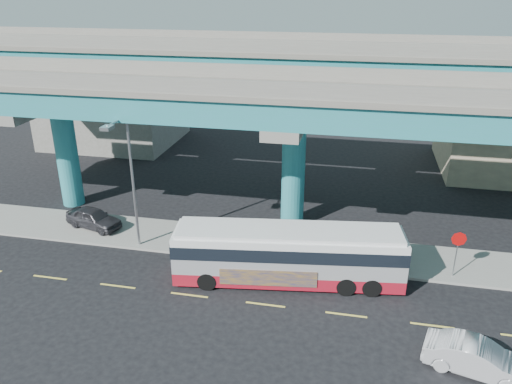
% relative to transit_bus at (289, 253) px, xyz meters
% --- Properties ---
extents(ground, '(120.00, 120.00, 0.00)m').
position_rel_transit_bus_xyz_m(ground, '(-0.77, -2.12, -1.70)').
color(ground, black).
rests_on(ground, ground).
extents(sidewalk, '(70.00, 4.00, 0.15)m').
position_rel_transit_bus_xyz_m(sidewalk, '(-0.77, 3.38, -1.63)').
color(sidewalk, gray).
rests_on(sidewalk, ground).
extents(lane_markings, '(58.00, 0.12, 0.01)m').
position_rel_transit_bus_xyz_m(lane_markings, '(-0.77, -2.42, -1.69)').
color(lane_markings, '#D8C64C').
rests_on(lane_markings, ground).
extents(viaduct, '(52.00, 12.40, 11.70)m').
position_rel_transit_bus_xyz_m(viaduct, '(-0.77, 6.98, 7.44)').
color(viaduct, '#218079').
rests_on(viaduct, ground).
extents(building_concrete, '(12.00, 10.00, 9.00)m').
position_rel_transit_bus_xyz_m(building_concrete, '(-20.77, 21.88, 2.80)').
color(building_concrete, gray).
rests_on(building_concrete, ground).
extents(transit_bus, '(12.32, 4.25, 3.10)m').
position_rel_transit_bus_xyz_m(transit_bus, '(0.00, 0.00, 0.00)').
color(transit_bus, maroon).
rests_on(transit_bus, ground).
extents(sedan, '(3.60, 5.00, 1.40)m').
position_rel_transit_bus_xyz_m(sedan, '(8.62, -5.20, -1.00)').
color(sedan, silver).
rests_on(sedan, ground).
extents(parked_car, '(3.50, 4.63, 1.31)m').
position_rel_transit_bus_xyz_m(parked_car, '(-13.23, 3.40, -0.90)').
color(parked_car, '#2F2F34').
rests_on(parked_car, sidewalk).
extents(street_lamp, '(0.50, 2.64, 8.19)m').
position_rel_transit_bus_xyz_m(street_lamp, '(-9.44, 1.30, 3.74)').
color(street_lamp, gray).
rests_on(street_lamp, sidewalk).
extents(stop_sign, '(0.80, 0.11, 2.67)m').
position_rel_transit_bus_xyz_m(stop_sign, '(8.74, 2.06, 0.39)').
color(stop_sign, gray).
rests_on(stop_sign, sidewalk).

